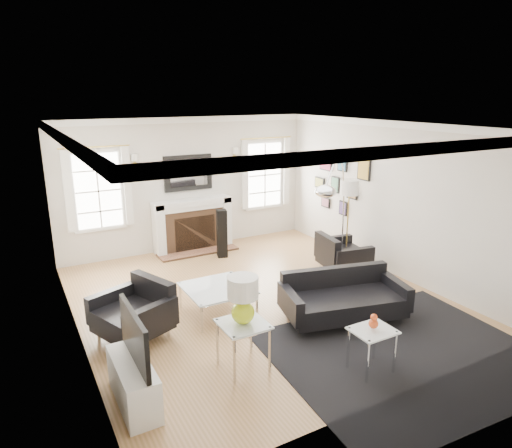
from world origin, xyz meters
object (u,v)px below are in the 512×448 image
armchair_left (136,313)px  fireplace (193,225)px  armchair_right (340,255)px  arc_floor_lamp (335,214)px  coffee_table (217,289)px  gourd_lamp (243,297)px  sofa (342,299)px

armchair_left → fireplace: bearing=56.5°
armchair_right → arc_floor_lamp: (-0.43, -0.31, 0.91)m
armchair_right → coffee_table: 2.77m
armchair_left → coffee_table: 1.27m
armchair_right → arc_floor_lamp: bearing=-144.1°
arc_floor_lamp → gourd_lamp: bearing=-148.5°
armchair_left → arc_floor_lamp: bearing=3.7°
fireplace → sofa: fireplace is taller
sofa → armchair_right: armchair_right is taller
armchair_right → arc_floor_lamp: size_ratio=0.43×
sofa → gourd_lamp: size_ratio=3.27×
coffee_table → armchair_right: bearing=9.2°
armchair_left → armchair_right: armchair_left is taller
sofa → gourd_lamp: gourd_lamp is taller
sofa → armchair_right: size_ratio=1.94×
fireplace → armchair_left: size_ratio=1.41×
fireplace → gourd_lamp: (-1.10, -4.47, 0.41)m
armchair_right → arc_floor_lamp: arc_floor_lamp is taller
sofa → armchair_left: bearing=161.3°
coffee_table → arc_floor_lamp: 2.46m
fireplace → arc_floor_lamp: (1.53, -2.86, 0.71)m
sofa → armchair_left: (-2.82, 0.95, 0.04)m
fireplace → armchair_right: (1.96, -2.54, -0.21)m
sofa → gourd_lamp: bearing=-167.2°
sofa → armchair_left: 2.97m
armchair_left → gourd_lamp: 1.77m
arc_floor_lamp → coffee_table: bearing=-176.7°
gourd_lamp → armchair_right: bearing=32.2°
armchair_right → sofa: bearing=-128.3°
armchair_right → coffee_table: (-2.73, -0.44, 0.06)m
fireplace → sofa: (0.77, -4.04, -0.22)m
fireplace → arc_floor_lamp: size_ratio=0.74×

